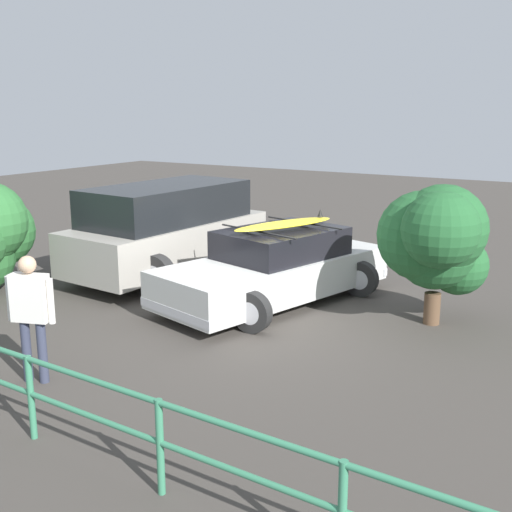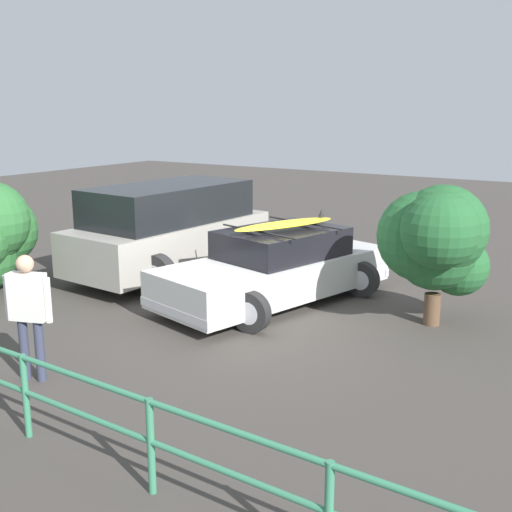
{
  "view_description": "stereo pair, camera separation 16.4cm",
  "coord_description": "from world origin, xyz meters",
  "px_view_note": "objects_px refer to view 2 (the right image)",
  "views": [
    {
      "loc": [
        -5.22,
        8.65,
        3.39
      ],
      "look_at": [
        0.19,
        -0.18,
        0.95
      ],
      "focal_mm": 45.0,
      "sensor_mm": 36.0,
      "label": 1
    },
    {
      "loc": [
        -5.36,
        8.56,
        3.39
      ],
      "look_at": [
        0.19,
        -0.18,
        0.95
      ],
      "focal_mm": 45.0,
      "sensor_mm": 36.0,
      "label": 2
    }
  ],
  "objects_px": {
    "sedan_car": "(276,268)",
    "suv_car": "(170,229)",
    "person_bystander": "(28,306)",
    "bush_near_left": "(435,241)"
  },
  "relations": [
    {
      "from": "suv_car",
      "to": "person_bystander",
      "type": "bearing_deg",
      "value": 110.88
    },
    {
      "from": "sedan_car",
      "to": "suv_car",
      "type": "distance_m",
      "value": 2.83
    },
    {
      "from": "sedan_car",
      "to": "suv_car",
      "type": "bearing_deg",
      "value": -9.26
    },
    {
      "from": "sedan_car",
      "to": "person_bystander",
      "type": "height_order",
      "value": "person_bystander"
    },
    {
      "from": "suv_car",
      "to": "bush_near_left",
      "type": "bearing_deg",
      "value": 177.82
    },
    {
      "from": "suv_car",
      "to": "bush_near_left",
      "type": "distance_m",
      "value": 5.49
    },
    {
      "from": "suv_car",
      "to": "person_bystander",
      "type": "xyz_separation_m",
      "value": [
        -1.9,
        4.97,
        0.02
      ]
    },
    {
      "from": "sedan_car",
      "to": "suv_car",
      "type": "relative_size",
      "value": 1.02
    },
    {
      "from": "suv_car",
      "to": "person_bystander",
      "type": "height_order",
      "value": "suv_car"
    },
    {
      "from": "suv_car",
      "to": "bush_near_left",
      "type": "height_order",
      "value": "bush_near_left"
    }
  ]
}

